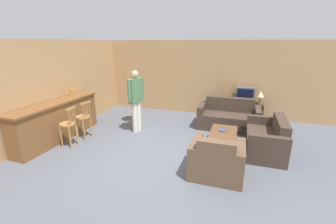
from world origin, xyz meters
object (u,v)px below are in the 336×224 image
at_px(armchair_near, 217,161).
at_px(person_by_window, 136,96).
at_px(bar_chair_near, 68,127).
at_px(tv, 245,95).
at_px(tv_unit, 243,112).
at_px(book_on_table, 222,130).
at_px(coffee_table, 223,134).
at_px(loveseat_right, 267,139).
at_px(bar_chair_mid, 84,119).
at_px(person_by_counter, 136,98).
at_px(bottle, 71,92).
at_px(couch_far, 228,118).
at_px(table_lamp, 260,95).

distance_m(armchair_near, person_by_window, 3.71).
distance_m(bar_chair_near, tv, 5.40).
height_order(tv_unit, book_on_table, tv_unit).
distance_m(armchair_near, coffee_table, 1.34).
relative_size(coffee_table, book_on_table, 4.60).
bearing_deg(armchair_near, loveseat_right, 53.96).
height_order(bar_chair_mid, person_by_counter, person_by_counter).
height_order(bar_chair_mid, tv, tv).
bearing_deg(tv, person_by_counter, -145.89).
xyz_separation_m(bar_chair_near, bottle, (-0.65, 0.96, 0.64)).
bearing_deg(loveseat_right, bar_chair_near, -165.49).
xyz_separation_m(armchair_near, book_on_table, (-0.02, 1.39, 0.10)).
relative_size(bar_chair_mid, loveseat_right, 0.67).
relative_size(bar_chair_near, tv, 1.83).
bearing_deg(person_by_counter, bar_chair_near, -128.54).
bearing_deg(person_by_window, couch_far, 8.46).
distance_m(coffee_table, tv, 2.42).
xyz_separation_m(tv, table_lamp, (0.47, 0.00, 0.05)).
relative_size(bar_chair_near, bar_chair_mid, 1.00).
bearing_deg(person_by_counter, bar_chair_mid, -142.93).
distance_m(coffee_table, book_on_table, 0.09).
relative_size(loveseat_right, person_by_counter, 0.86).
xyz_separation_m(loveseat_right, book_on_table, (-1.04, -0.01, 0.11)).
height_order(armchair_near, loveseat_right, armchair_near).
bearing_deg(tv, armchair_near, -97.42).
bearing_deg(book_on_table, bottle, -176.78).
relative_size(tv, bottle, 1.95).
height_order(armchair_near, person_by_counter, person_by_counter).
distance_m(couch_far, tv_unit, 0.99).
height_order(bar_chair_near, person_by_window, person_by_window).
distance_m(couch_far, armchair_near, 2.77).
distance_m(coffee_table, person_by_window, 3.06).
xyz_separation_m(table_lamp, person_by_counter, (-3.44, -2.01, 0.10)).
relative_size(couch_far, table_lamp, 4.02).
distance_m(bar_chair_near, loveseat_right, 4.83).
bearing_deg(couch_far, bar_chair_near, -145.14).
bearing_deg(armchair_near, couch_far, 89.04).
bearing_deg(couch_far, bar_chair_mid, -151.63).
height_order(loveseat_right, tv_unit, loveseat_right).
bearing_deg(bar_chair_mid, tv_unit, 34.99).
bearing_deg(loveseat_right, table_lamp, 91.83).
bearing_deg(tv, bottle, -152.29).
bearing_deg(person_by_counter, couch_far, 23.83).
height_order(armchair_near, person_by_window, person_by_window).
bearing_deg(book_on_table, loveseat_right, 0.67).
bearing_deg(bar_chair_mid, loveseat_right, 7.69).
bearing_deg(person_by_window, table_lamp, 19.28).
xyz_separation_m(coffee_table, tv, (0.46, 2.32, 0.51)).
bearing_deg(loveseat_right, person_by_window, 166.25).
distance_m(loveseat_right, tv, 2.38).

